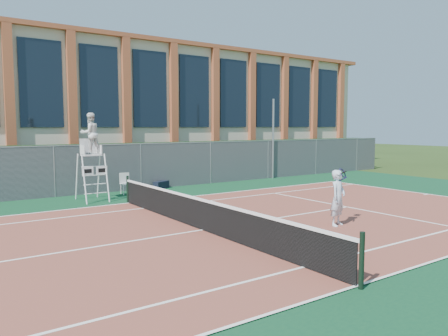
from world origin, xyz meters
TOP-DOWN VIEW (x-y plane):
  - ground at (0.00, 0.00)m, footprint 120.00×120.00m
  - apron at (0.00, 1.00)m, footprint 36.00×20.00m
  - tennis_court at (0.00, 0.00)m, footprint 23.77×10.97m
  - tennis_net at (0.00, 0.00)m, footprint 0.10×11.30m
  - fence at (0.00, 8.80)m, footprint 40.00×0.06m
  - hedge at (0.00, 10.00)m, footprint 40.00×1.40m
  - building at (0.00, 17.95)m, footprint 45.00×10.60m
  - steel_pole at (10.29, 8.70)m, footprint 0.12×0.12m
  - umpire_chair at (-0.97, 7.05)m, footprint 1.02×1.56m
  - plastic_chair at (0.83, 7.91)m, footprint 0.46×0.46m
  - sports_bag_near at (2.92, 8.51)m, footprint 0.92×0.66m
  - sports_bag_far at (1.83, 8.10)m, footprint 0.57×0.36m
  - tennis_player at (3.68, -1.86)m, footprint 1.00×0.72m

SIDE VIEW (x-z plane):
  - ground at x=0.00m, z-range 0.00..0.00m
  - apron at x=0.00m, z-range 0.00..0.01m
  - tennis_court at x=0.00m, z-range 0.01..0.03m
  - sports_bag_far at x=1.83m, z-range 0.01..0.22m
  - sports_bag_near at x=2.92m, z-range 0.01..0.37m
  - tennis_net at x=0.00m, z-range -0.01..1.09m
  - plastic_chair at x=0.83m, z-range 0.09..1.05m
  - tennis_player at x=3.68m, z-range 0.03..1.75m
  - fence at x=0.00m, z-range 0.00..2.20m
  - hedge at x=0.00m, z-range 0.00..2.20m
  - steel_pole at x=10.29m, z-range 0.00..4.64m
  - umpire_chair at x=-0.97m, z-range 0.84..4.48m
  - building at x=0.00m, z-range 0.03..8.26m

